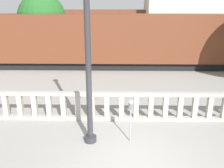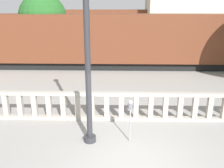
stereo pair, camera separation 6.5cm
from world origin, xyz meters
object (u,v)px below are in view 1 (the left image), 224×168
at_px(lamppost, 88,54).
at_px(train_near, 88,40).
at_px(parking_meter, 131,109).
at_px(tree_left, 42,18).
at_px(train_far, 140,24).

bearing_deg(lamppost, train_near, 96.58).
relative_size(parking_meter, tree_left, 0.28).
height_order(parking_meter, train_near, train_near).
relative_size(train_far, tree_left, 5.25).
bearing_deg(parking_meter, train_near, 103.65).
height_order(lamppost, parking_meter, lamppost).
bearing_deg(tree_left, train_near, -15.52).
bearing_deg(train_near, parking_meter, -76.35).
xyz_separation_m(parking_meter, tree_left, (-6.20, 11.79, 2.37)).
bearing_deg(train_far, lamppost, -98.20).
xyz_separation_m(train_far, tree_left, (-8.92, -16.55, 1.55)).
distance_m(train_near, tree_left, 4.03).
height_order(lamppost, tree_left, lamppost).
height_order(lamppost, train_far, lamppost).
height_order(parking_meter, train_far, train_far).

